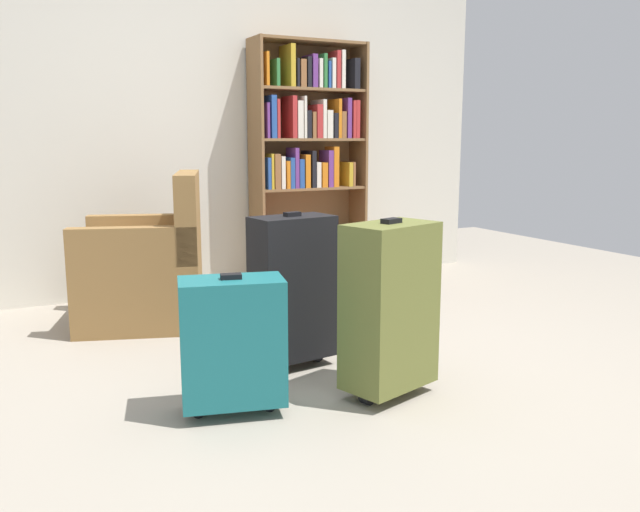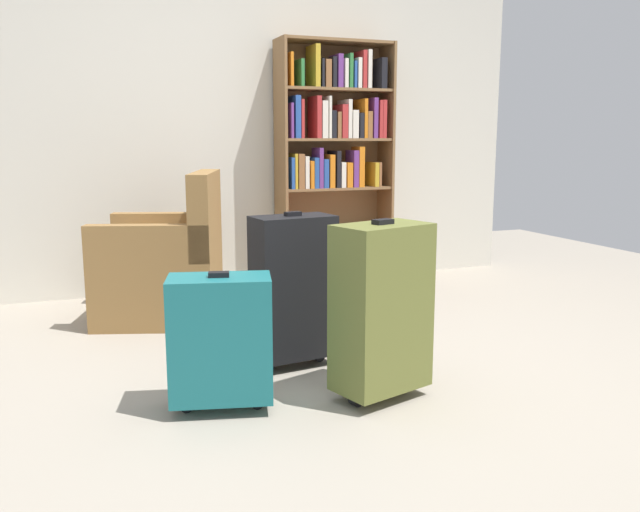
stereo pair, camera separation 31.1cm
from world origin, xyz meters
The scene contains 9 objects.
ground_plane centered at (0.00, 0.00, 0.00)m, with size 7.94×7.94×0.00m, color #9E9384.
back_wall centered at (0.00, 2.22, 1.30)m, with size 4.54×0.10×2.60m, color beige.
bookshelf centered at (0.72, 2.02, 1.04)m, with size 0.86×0.28×1.80m.
armchair centered at (-0.62, 1.45, 0.32)m, with size 0.88×0.88×0.90m.
mug centered at (-0.12, 1.45, 0.05)m, with size 0.12×0.08×0.10m.
storage_box centered at (0.58, 1.61, 0.14)m, with size 0.43×0.26×0.26m.
suitcase_olive centered at (0.04, -0.18, 0.40)m, with size 0.45×0.34×0.77m.
suitcase_teal centered at (-0.62, -0.06, 0.30)m, with size 0.45×0.32×0.58m.
suitcase_black centered at (-0.17, 0.34, 0.39)m, with size 0.41×0.26×0.76m.
Camera 2 is at (-1.16, -2.60, 1.10)m, focal length 37.08 mm.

